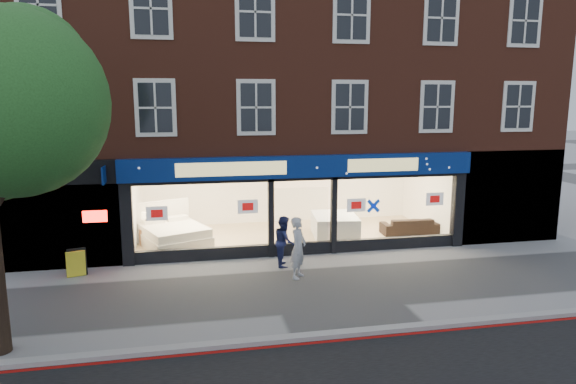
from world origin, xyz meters
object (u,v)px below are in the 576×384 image
object	(u,v)px
pedestrian_grey	(298,248)
display_bed	(173,234)
pedestrian_blue	(284,241)
mattress_stack	(335,225)
sofa	(409,226)
a_board	(77,263)

from	to	relation	value
pedestrian_grey	display_bed	bearing A→B (deg)	77.45
pedestrian_grey	pedestrian_blue	world-z (taller)	pedestrian_grey
mattress_stack	sofa	distance (m)	2.83
a_board	pedestrian_grey	size ratio (longest dim) A/B	0.46
display_bed	a_board	size ratio (longest dim) A/B	3.67
sofa	a_board	distance (m)	11.50
pedestrian_grey	pedestrian_blue	distance (m)	1.14
sofa	mattress_stack	bearing A→B (deg)	-2.86
display_bed	pedestrian_grey	distance (m)	5.24
display_bed	pedestrian_blue	world-z (taller)	pedestrian_blue
sofa	a_board	size ratio (longest dim) A/B	2.56
mattress_stack	pedestrian_grey	distance (m)	4.45
display_bed	pedestrian_grey	world-z (taller)	pedestrian_grey
a_board	mattress_stack	bearing A→B (deg)	0.75
mattress_stack	sofa	size ratio (longest dim) A/B	1.03
display_bed	a_board	bearing A→B (deg)	-159.07
display_bed	mattress_stack	size ratio (longest dim) A/B	1.39
pedestrian_blue	mattress_stack	bearing A→B (deg)	-34.41
a_board	pedestrian_blue	distance (m)	6.07
sofa	pedestrian_grey	xyz separation A→B (m)	(-5.03, -3.56, 0.48)
a_board	sofa	bearing A→B (deg)	-4.58
mattress_stack	a_board	xyz separation A→B (m)	(-8.46, -2.52, -0.08)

